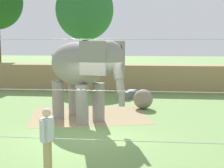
% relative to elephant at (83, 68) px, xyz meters
% --- Properties ---
extents(ground_plane, '(120.00, 120.00, 0.00)m').
position_rel_elephant_xyz_m(ground_plane, '(0.51, -2.23, -2.19)').
color(ground_plane, '#6B8E4C').
extents(dirt_patch, '(5.80, 5.02, 0.01)m').
position_rel_elephant_xyz_m(dirt_patch, '(0.05, 1.01, -2.18)').
color(dirt_patch, '#937F5B').
rests_on(dirt_patch, ground).
extents(embankment_wall, '(36.00, 1.80, 1.72)m').
position_rel_elephant_xyz_m(embankment_wall, '(0.51, 8.65, -1.33)').
color(embankment_wall, '#997F56').
rests_on(embankment_wall, ground).
extents(elephant, '(3.87, 3.52, 3.30)m').
position_rel_elephant_xyz_m(elephant, '(0.00, 0.00, 0.00)').
color(elephant, gray).
rests_on(elephant, ground).
extents(enrichment_ball, '(0.94, 0.94, 0.94)m').
position_rel_elephant_xyz_m(enrichment_ball, '(2.40, 2.74, -1.71)').
color(enrichment_ball, gray).
rests_on(enrichment_ball, ground).
extents(cable_fence, '(10.05, 0.19, 3.46)m').
position_rel_elephant_xyz_m(cable_fence, '(0.51, -4.65, -0.45)').
color(cable_fence, brown).
rests_on(cable_fence, ground).
extents(zookeeper, '(0.26, 0.59, 1.67)m').
position_rel_elephant_xyz_m(zookeeper, '(0.22, -5.65, -1.26)').
color(zookeeper, tan).
rests_on(zookeeper, ground).
extents(feed_trough, '(0.97, 1.49, 0.44)m').
position_rel_elephant_xyz_m(feed_trough, '(1.52, 5.67, -1.97)').
color(feed_trough, slate).
rests_on(feed_trough, ground).
extents(tree_left_of_centre, '(4.68, 4.68, 8.20)m').
position_rel_elephant_xyz_m(tree_left_of_centre, '(-2.57, 13.98, 3.53)').
color(tree_left_of_centre, brown).
rests_on(tree_left_of_centre, ground).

